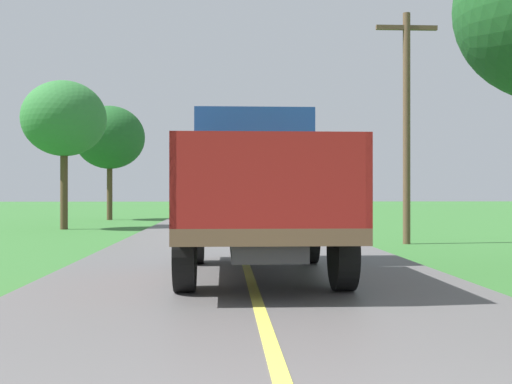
# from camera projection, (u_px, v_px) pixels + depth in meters

# --- Properties ---
(banana_truck_near) EXTENTS (2.38, 5.82, 2.80)m
(banana_truck_near) POSITION_uv_depth(u_px,v_px,m) (256.00, 188.00, 10.99)
(banana_truck_near) COLOR #2D2D30
(banana_truck_near) RESTS_ON road_surface
(utility_pole_roadside) EXTENTS (1.67, 0.20, 6.26)m
(utility_pole_roadside) POSITION_uv_depth(u_px,v_px,m) (407.00, 120.00, 17.48)
(utility_pole_roadside) COLOR brown
(utility_pole_roadside) RESTS_ON ground
(roadside_tree_near_left) EXTENTS (3.57, 3.57, 5.82)m
(roadside_tree_near_left) POSITION_uv_depth(u_px,v_px,m) (110.00, 138.00, 32.94)
(roadside_tree_near_left) COLOR #4C3823
(roadside_tree_near_left) RESTS_ON ground
(roadside_tree_mid_right) EXTENTS (3.17, 3.17, 5.63)m
(roadside_tree_mid_right) POSITION_uv_depth(u_px,v_px,m) (64.00, 119.00, 24.44)
(roadside_tree_mid_right) COLOR #4C3823
(roadside_tree_mid_right) RESTS_ON ground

